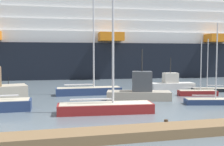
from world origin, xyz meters
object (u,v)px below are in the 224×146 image
sailboat_6 (211,100)px  channel_buoy_0 (9,88)px  fishing_boat_1 (140,90)px  sailboat_2 (197,92)px  sailboat_3 (89,89)px  sailboat_0 (210,89)px  sailboat_5 (106,106)px  fishing_boat_0 (172,84)px  cruise_ship (52,40)px

sailboat_6 → channel_buoy_0: size_ratio=4.17×
fishing_boat_1 → sailboat_6: bearing=-18.7°
sailboat_2 → sailboat_3: sailboat_3 is taller
sailboat_0 → sailboat_5: (-14.68, -8.72, 0.22)m
sailboat_0 → sailboat_5: size_ratio=0.60×
fishing_boat_1 → channel_buoy_0: (-13.54, 10.57, -0.58)m
sailboat_3 → sailboat_5: 9.65m
sailboat_5 → fishing_boat_1: bearing=53.8°
sailboat_2 → fishing_boat_0: bearing=110.2°
channel_buoy_0 → cruise_ship: 22.62m
fishing_boat_0 → cruise_ship: (-14.08, 25.33, 6.71)m
sailboat_6 → cruise_ship: 38.15m
fishing_boat_1 → channel_buoy_0: bearing=158.5°
sailboat_6 → fishing_boat_1: 6.67m
fishing_boat_0 → fishing_boat_1: fishing_boat_1 is taller
sailboat_0 → fishing_boat_1: (-10.13, -3.57, 0.61)m
sailboat_3 → sailboat_0: bearing=-2.2°
fishing_boat_1 → fishing_boat_0: bearing=59.6°
sailboat_2 → sailboat_5: bearing=-139.7°
sailboat_0 → fishing_boat_0: 4.51m
cruise_ship → sailboat_6: bearing=-66.5°
sailboat_2 → fishing_boat_0: size_ratio=1.10×
sailboat_5 → cruise_ship: 37.20m
sailboat_3 → fishing_boat_1: bearing=-44.3°
fishing_boat_1 → sailboat_0: bearing=35.8°
channel_buoy_0 → cruise_ship: (5.77, 20.69, 7.10)m
sailboat_5 → sailboat_6: bearing=12.8°
sailboat_6 → sailboat_3: bearing=152.6°
sailboat_5 → channel_buoy_0: size_ratio=6.10×
fishing_boat_0 → channel_buoy_0: 20.39m
sailboat_0 → channel_buoy_0: bearing=0.7°
sailboat_6 → fishing_boat_1: sailboat_6 is taller
fishing_boat_0 → sailboat_2: bearing=102.5°
fishing_boat_0 → channel_buoy_0: bearing=-9.3°
channel_buoy_0 → sailboat_3: bearing=-33.5°
sailboat_2 → sailboat_0: bearing=49.4°
sailboat_2 → channel_buoy_0: 22.62m
channel_buoy_0 → fishing_boat_0: bearing=-13.1°
channel_buoy_0 → sailboat_6: bearing=-37.2°
sailboat_3 → sailboat_6: (9.81, -8.32, -0.26)m
sailboat_3 → fishing_boat_0: size_ratio=2.22×
sailboat_5 → sailboat_6: 10.08m
sailboat_2 → sailboat_6: size_ratio=0.84×
sailboat_2 → sailboat_3: (-11.41, 3.32, 0.28)m
fishing_boat_1 → cruise_ship: bearing=120.4°
sailboat_0 → sailboat_5: bearing=47.9°
cruise_ship → sailboat_5: bearing=-82.0°
channel_buoy_0 → sailboat_2: bearing=-24.5°
sailboat_3 → fishing_boat_0: 10.79m
fishing_boat_1 → sailboat_5: bearing=-115.1°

